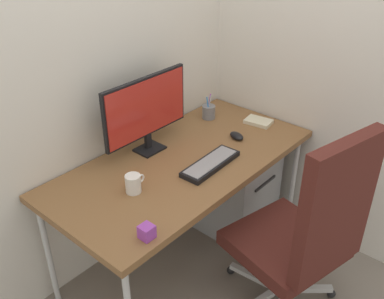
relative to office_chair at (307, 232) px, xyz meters
name	(u,v)px	position (x,y,z in m)	size (l,w,h in m)	color
ground_plane	(185,257)	(-0.09, 0.73, -0.58)	(8.00, 8.00, 0.00)	slate
wall_back	(125,27)	(-0.09, 1.14, 0.82)	(2.73, 0.04, 2.80)	silver
wall_side_right	(298,16)	(0.72, 0.57, 0.82)	(0.04, 1.93, 2.80)	silver
desk	(183,166)	(-0.09, 0.73, 0.12)	(1.56, 0.76, 0.74)	brown
office_chair	(307,232)	(0.00, 0.00, 0.00)	(0.64, 0.67, 1.15)	black
filing_cabinet	(232,185)	(0.39, 0.73, -0.26)	(0.44, 0.50, 0.63)	#9EA0A5
monitor	(146,109)	(-0.14, 0.96, 0.41)	(0.59, 0.13, 0.44)	black
keyboard	(211,164)	(-0.04, 0.58, 0.17)	(0.39, 0.14, 0.03)	black
mouse	(237,136)	(0.30, 0.65, 0.18)	(0.06, 0.10, 0.03)	black
pen_holder	(209,112)	(0.41, 0.96, 0.21)	(0.09, 0.09, 0.17)	slate
notebook	(259,122)	(0.56, 0.67, 0.17)	(0.11, 0.17, 0.02)	beige
coffee_mug	(133,183)	(-0.47, 0.72, 0.21)	(0.11, 0.08, 0.09)	white
desk_clamp_accessory	(147,232)	(-0.66, 0.42, 0.19)	(0.06, 0.06, 0.06)	purple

